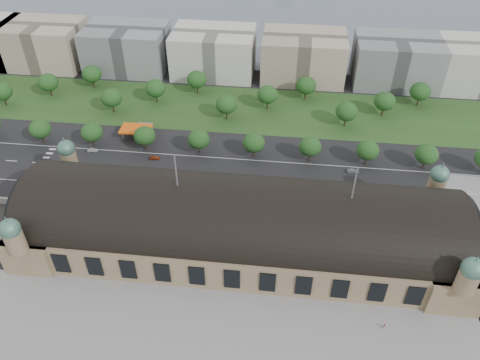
# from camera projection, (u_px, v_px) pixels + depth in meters

# --- Properties ---
(ground) EXTENTS (900.00, 900.00, 0.00)m
(ground) POSITION_uv_depth(u_px,v_px,m) (240.00, 246.00, 163.90)
(ground) COLOR black
(ground) RESTS_ON ground
(station) EXTENTS (150.00, 48.40, 44.30)m
(station) POSITION_uv_depth(u_px,v_px,m) (240.00, 225.00, 157.43)
(station) COLOR #8E7D58
(station) RESTS_ON ground
(road_slab) EXTENTS (260.00, 26.00, 0.10)m
(road_slab) POSITION_uv_depth(u_px,v_px,m) (202.00, 175.00, 195.01)
(road_slab) COLOR black
(road_slab) RESTS_ON ground
(grass_belt) EXTENTS (300.00, 45.00, 0.10)m
(grass_belt) POSITION_uv_depth(u_px,v_px,m) (231.00, 109.00, 237.01)
(grass_belt) COLOR #29451B
(grass_belt) RESTS_ON ground
(petrol_station) EXTENTS (14.00, 13.00, 5.05)m
(petrol_station) POSITION_uv_depth(u_px,v_px,m) (141.00, 128.00, 217.23)
(petrol_station) COLOR #EB590D
(petrol_station) RESTS_ON ground
(office_1) EXTENTS (45.00, 32.00, 24.00)m
(office_1) POSITION_uv_depth(u_px,v_px,m) (43.00, 44.00, 270.58)
(office_1) COLOR #B9A791
(office_1) RESTS_ON ground
(office_2) EXTENTS (45.00, 32.00, 24.00)m
(office_2) POSITION_uv_depth(u_px,v_px,m) (127.00, 48.00, 266.12)
(office_2) COLOR gray
(office_2) RESTS_ON ground
(office_3) EXTENTS (45.00, 32.00, 24.00)m
(office_3) POSITION_uv_depth(u_px,v_px,m) (214.00, 52.00, 261.67)
(office_3) COLOR silver
(office_3) RESTS_ON ground
(office_4) EXTENTS (45.00, 32.00, 24.00)m
(office_4) POSITION_uv_depth(u_px,v_px,m) (303.00, 57.00, 257.21)
(office_4) COLOR #B9A791
(office_4) RESTS_ON ground
(office_5) EXTENTS (45.00, 32.00, 24.00)m
(office_5) POSITION_uv_depth(u_px,v_px,m) (396.00, 61.00, 252.76)
(office_5) COLOR gray
(office_5) RESTS_ON ground
(tree_row_1) EXTENTS (9.60, 9.60, 11.52)m
(tree_row_1) POSITION_uv_depth(u_px,v_px,m) (40.00, 129.00, 208.68)
(tree_row_1) COLOR #2D2116
(tree_row_1) RESTS_ON ground
(tree_row_2) EXTENTS (9.60, 9.60, 11.52)m
(tree_row_2) POSITION_uv_depth(u_px,v_px,m) (92.00, 132.00, 206.54)
(tree_row_2) COLOR #2D2116
(tree_row_2) RESTS_ON ground
(tree_row_3) EXTENTS (9.60, 9.60, 11.52)m
(tree_row_3) POSITION_uv_depth(u_px,v_px,m) (145.00, 136.00, 204.41)
(tree_row_3) COLOR #2D2116
(tree_row_3) RESTS_ON ground
(tree_row_4) EXTENTS (9.60, 9.60, 11.52)m
(tree_row_4) POSITION_uv_depth(u_px,v_px,m) (199.00, 139.00, 202.27)
(tree_row_4) COLOR #2D2116
(tree_row_4) RESTS_ON ground
(tree_row_5) EXTENTS (9.60, 9.60, 11.52)m
(tree_row_5) POSITION_uv_depth(u_px,v_px,m) (254.00, 143.00, 200.13)
(tree_row_5) COLOR #2D2116
(tree_row_5) RESTS_ON ground
(tree_row_6) EXTENTS (9.60, 9.60, 11.52)m
(tree_row_6) POSITION_uv_depth(u_px,v_px,m) (310.00, 147.00, 197.99)
(tree_row_6) COLOR #2D2116
(tree_row_6) RESTS_ON ground
(tree_row_7) EXTENTS (9.60, 9.60, 11.52)m
(tree_row_7) POSITION_uv_depth(u_px,v_px,m) (368.00, 150.00, 195.85)
(tree_row_7) COLOR #2D2116
(tree_row_7) RESTS_ON ground
(tree_row_8) EXTENTS (9.60, 9.60, 11.52)m
(tree_row_8) POSITION_uv_depth(u_px,v_px,m) (427.00, 154.00, 193.71)
(tree_row_8) COLOR #2D2116
(tree_row_8) RESTS_ON ground
(tree_belt_0) EXTENTS (10.40, 10.40, 12.48)m
(tree_belt_0) POSITION_uv_depth(u_px,v_px,m) (2.00, 91.00, 234.48)
(tree_belt_0) COLOR #2D2116
(tree_belt_0) RESTS_ON ground
(tree_belt_1) EXTENTS (10.40, 10.40, 12.48)m
(tree_belt_1) POSITION_uv_depth(u_px,v_px,m) (48.00, 82.00, 242.05)
(tree_belt_1) COLOR #2D2116
(tree_belt_1) RESTS_ON ground
(tree_belt_2) EXTENTS (10.40, 10.40, 12.48)m
(tree_belt_2) POSITION_uv_depth(u_px,v_px,m) (92.00, 74.00, 249.61)
(tree_belt_2) COLOR #2D2116
(tree_belt_2) RESTS_ON ground
(tree_belt_3) EXTENTS (10.40, 10.40, 12.48)m
(tree_belt_3) POSITION_uv_depth(u_px,v_px,m) (111.00, 98.00, 229.40)
(tree_belt_3) COLOR #2D2116
(tree_belt_3) RESTS_ON ground
(tree_belt_4) EXTENTS (10.40, 10.40, 12.48)m
(tree_belt_4) POSITION_uv_depth(u_px,v_px,m) (155.00, 88.00, 236.97)
(tree_belt_4) COLOR #2D2116
(tree_belt_4) RESTS_ON ground
(tree_belt_5) EXTENTS (10.40, 10.40, 12.48)m
(tree_belt_5) POSITION_uv_depth(u_px,v_px,m) (197.00, 79.00, 244.54)
(tree_belt_5) COLOR #2D2116
(tree_belt_5) RESTS_ON ground
(tree_belt_6) EXTENTS (10.40, 10.40, 12.48)m
(tree_belt_6) POSITION_uv_depth(u_px,v_px,m) (226.00, 104.00, 224.32)
(tree_belt_6) COLOR #2D2116
(tree_belt_6) RESTS_ON ground
(tree_belt_7) EXTENTS (10.40, 10.40, 12.48)m
(tree_belt_7) POSITION_uv_depth(u_px,v_px,m) (268.00, 95.00, 231.89)
(tree_belt_7) COLOR #2D2116
(tree_belt_7) RESTS_ON ground
(tree_belt_8) EXTENTS (10.40, 10.40, 12.48)m
(tree_belt_8) POSITION_uv_depth(u_px,v_px,m) (306.00, 85.00, 239.46)
(tree_belt_8) COLOR #2D2116
(tree_belt_8) RESTS_ON ground
(tree_belt_9) EXTENTS (10.40, 10.40, 12.48)m
(tree_belt_9) POSITION_uv_depth(u_px,v_px,m) (347.00, 111.00, 219.24)
(tree_belt_9) COLOR #2D2116
(tree_belt_9) RESTS_ON ground
(tree_belt_10) EXTENTS (10.40, 10.40, 12.48)m
(tree_belt_10) POSITION_uv_depth(u_px,v_px,m) (385.00, 101.00, 226.81)
(tree_belt_10) COLOR #2D2116
(tree_belt_10) RESTS_ON ground
(tree_belt_11) EXTENTS (10.40, 10.40, 12.48)m
(tree_belt_11) POSITION_uv_depth(u_px,v_px,m) (420.00, 92.00, 234.38)
(tree_belt_11) COLOR #2D2116
(tree_belt_11) RESTS_ON ground
(traffic_car_1) EXTENTS (4.74, 2.16, 1.51)m
(traffic_car_1) POSITION_uv_depth(u_px,v_px,m) (93.00, 150.00, 207.54)
(traffic_car_1) COLOR #9A9DA2
(traffic_car_1) RESTS_ON ground
(traffic_car_2) EXTENTS (6.08, 3.21, 1.63)m
(traffic_car_2) POSITION_uv_depth(u_px,v_px,m) (87.00, 173.00, 194.56)
(traffic_car_2) COLOR black
(traffic_car_2) RESTS_ON ground
(traffic_car_3) EXTENTS (4.58, 2.15, 1.29)m
(traffic_car_3) POSITION_uv_depth(u_px,v_px,m) (155.00, 158.00, 203.17)
(traffic_car_3) COLOR #9B3613
(traffic_car_3) RESTS_ON ground
(traffic_car_4) EXTENTS (4.99, 2.48, 1.63)m
(traffic_car_4) POSITION_uv_depth(u_px,v_px,m) (273.00, 182.00, 190.12)
(traffic_car_4) COLOR #1B294C
(traffic_car_4) RESTS_ON ground
(traffic_car_5) EXTENTS (5.18, 2.38, 1.65)m
(traffic_car_5) POSITION_uv_depth(u_px,v_px,m) (353.00, 171.00, 195.67)
(traffic_car_5) COLOR slate
(traffic_car_5) RESTS_ON ground
(parked_car_0) EXTENTS (4.89, 4.26, 1.60)m
(parked_car_0) POSITION_uv_depth(u_px,v_px,m) (107.00, 187.00, 187.69)
(parked_car_0) COLOR black
(parked_car_0) RESTS_ON ground
(parked_car_1) EXTENTS (5.79, 5.24, 1.50)m
(parked_car_1) POSITION_uv_depth(u_px,v_px,m) (119.00, 192.00, 185.21)
(parked_car_1) COLOR maroon
(parked_car_1) RESTS_ON ground
(parked_car_2) EXTENTS (5.21, 4.75, 1.46)m
(parked_car_2) POSITION_uv_depth(u_px,v_px,m) (150.00, 190.00, 186.18)
(parked_car_2) COLOR #1B244B
(parked_car_2) RESTS_ON ground
(parked_car_3) EXTENTS (4.13, 3.22, 1.31)m
(parked_car_3) POSITION_uv_depth(u_px,v_px,m) (119.00, 188.00, 187.38)
(parked_car_3) COLOR #5A5B61
(parked_car_3) RESTS_ON ground
(parked_car_4) EXTENTS (4.23, 3.00, 1.32)m
(parked_car_4) POSITION_uv_depth(u_px,v_px,m) (149.00, 196.00, 183.29)
(parked_car_4) COLOR silver
(parked_car_4) RESTS_ON ground
(parked_car_5) EXTENTS (6.33, 4.78, 1.60)m
(parked_car_5) POSITION_uv_depth(u_px,v_px,m) (138.00, 189.00, 186.58)
(parked_car_5) COLOR gray
(parked_car_5) RESTS_ON ground
(parked_car_6) EXTENTS (5.52, 3.97, 1.48)m
(parked_car_6) POSITION_uv_depth(u_px,v_px,m) (202.00, 194.00, 184.33)
(parked_car_6) COLOR black
(parked_car_6) RESTS_ON ground
(bus_west) EXTENTS (13.59, 3.35, 3.77)m
(bus_west) POSITION_uv_depth(u_px,v_px,m) (186.00, 184.00, 187.47)
(bus_west) COLOR red
(bus_west) RESTS_ON ground
(bus_mid) EXTENTS (11.55, 3.12, 3.19)m
(bus_mid) POSITION_uv_depth(u_px,v_px,m) (242.00, 184.00, 187.68)
(bus_mid) COLOR beige
(bus_mid) RESTS_ON ground
(bus_east) EXTENTS (11.23, 3.67, 3.07)m
(bus_east) POSITION_uv_depth(u_px,v_px,m) (335.00, 195.00, 182.82)
(bus_east) COLOR silver
(bus_east) RESTS_ON ground
(pedestrian_0) EXTENTS (1.02, 0.79, 1.85)m
(pedestrian_0) POSITION_uv_depth(u_px,v_px,m) (384.00, 327.00, 137.51)
(pedestrian_0) COLOR gray
(pedestrian_0) RESTS_ON ground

